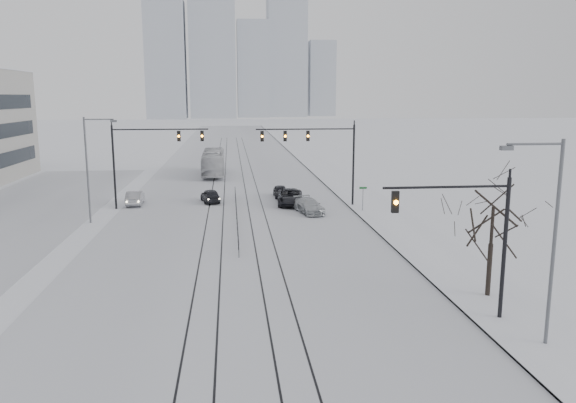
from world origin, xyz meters
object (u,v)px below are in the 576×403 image
at_px(box_truck, 213,163).
at_px(bare_tree, 493,216).
at_px(sedan_nb_far, 281,192).
at_px(sedan_nb_right, 309,206).
at_px(sedan_nb_front, 290,197).
at_px(sedan_sb_inner, 210,196).
at_px(traffic_mast_near, 473,230).
at_px(sedan_sb_outer, 135,198).

bearing_deg(box_truck, bare_tree, 107.51).
relative_size(sedan_nb_far, box_truck, 0.30).
xyz_separation_m(sedan_nb_right, sedan_nb_far, (-1.86, 8.58, -0.05)).
distance_m(sedan_nb_front, box_truck, 23.69).
relative_size(sedan_nb_right, sedan_nb_far, 1.27).
relative_size(sedan_sb_inner, box_truck, 0.33).
bearing_deg(box_truck, sedan_nb_front, 109.96).
bearing_deg(sedan_nb_right, traffic_mast_near, -92.87).
bearing_deg(bare_tree, sedan_sb_outer, 128.78).
relative_size(sedan_sb_inner, sedan_nb_right, 0.87).
distance_m(sedan_sb_outer, sedan_nb_front, 15.52).
xyz_separation_m(traffic_mast_near, sedan_sb_inner, (-13.34, 32.48, -3.88)).
height_order(traffic_mast_near, sedan_sb_outer, traffic_mast_near).
bearing_deg(sedan_nb_front, sedan_nb_right, -69.01).
distance_m(traffic_mast_near, sedan_nb_right, 26.66).
xyz_separation_m(sedan_sb_inner, box_truck, (-0.21, 20.12, 1.03)).
height_order(traffic_mast_near, bare_tree, traffic_mast_near).
xyz_separation_m(traffic_mast_near, sedan_nb_far, (-5.91, 34.64, -3.94)).
bearing_deg(traffic_mast_near, sedan_sb_inner, 112.33).
bearing_deg(bare_tree, sedan_nb_front, 105.80).
distance_m(traffic_mast_near, sedan_nb_front, 31.10).
bearing_deg(sedan_nb_front, traffic_mast_near, -75.63).
relative_size(sedan_sb_outer, box_truck, 0.34).
xyz_separation_m(traffic_mast_near, bare_tree, (2.41, 3.00, -0.07)).
xyz_separation_m(sedan_sb_inner, sedan_nb_far, (7.43, 2.17, -0.06)).
relative_size(bare_tree, box_truck, 0.49).
distance_m(sedan_nb_far, box_truck, 19.54).
bearing_deg(box_truck, sedan_nb_right, 109.37).
bearing_deg(box_truck, sedan_sb_outer, 70.41).
distance_m(sedan_sb_outer, sedan_nb_far, 15.14).
height_order(sedan_sb_outer, sedan_nb_front, sedan_nb_front).
distance_m(sedan_sb_inner, sedan_nb_far, 7.74).
relative_size(traffic_mast_near, sedan_nb_front, 1.28).
height_order(sedan_sb_outer, sedan_nb_right, sedan_sb_outer).
bearing_deg(sedan_sb_outer, sedan_nb_front, 171.74).
height_order(sedan_nb_right, box_truck, box_truck).
distance_m(sedan_sb_inner, sedan_sb_outer, 7.47).
bearing_deg(sedan_nb_right, sedan_nb_front, 94.88).
bearing_deg(sedan_nb_far, sedan_sb_outer, -170.21).
distance_m(bare_tree, box_truck, 52.17).
bearing_deg(sedan_nb_front, box_truck, 114.70).
bearing_deg(traffic_mast_near, sedan_nb_front, 99.96).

